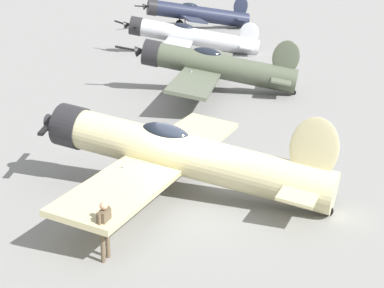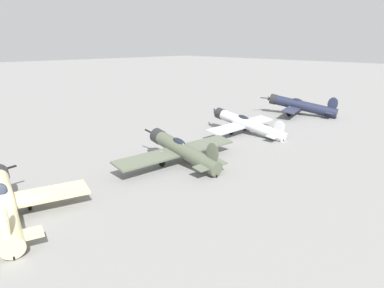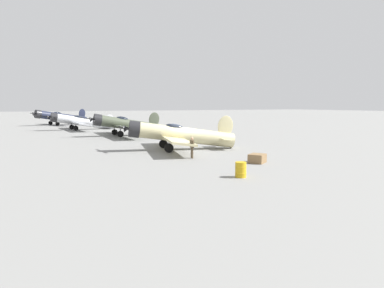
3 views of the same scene
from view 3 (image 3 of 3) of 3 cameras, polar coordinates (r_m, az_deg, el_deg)
name	(u,v)px [view 3 (image 3 of 3)]	position (r m, az deg, el deg)	size (l,w,h in m)	color
ground_plane	(184,150)	(31.31, -1.30, -0.94)	(400.00, 400.00, 0.00)	gray
airplane_foreground	(179,135)	(31.06, -2.23, 1.56)	(11.24, 10.17, 3.17)	beige
airplane_mid_apron	(125,124)	(45.89, -11.12, 3.23)	(13.60, 10.62, 3.17)	#4C5442
airplane_far_line	(81,122)	(58.98, -17.95, 3.56)	(12.08, 11.68, 3.11)	#B7BABF
airplane_outer_stand	(60,117)	(74.52, -21.11, 4.19)	(10.87, 11.22, 3.34)	#1E2338
ground_crew_mechanic	(192,145)	(26.17, 0.00, -0.24)	(0.63, 0.29, 1.64)	brown
equipment_crate	(257,158)	(24.63, 10.81, -2.37)	(1.49, 1.52, 0.63)	olive
fuel_drum	(241,170)	(19.59, 8.12, -4.25)	(0.66, 0.66, 0.88)	gold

